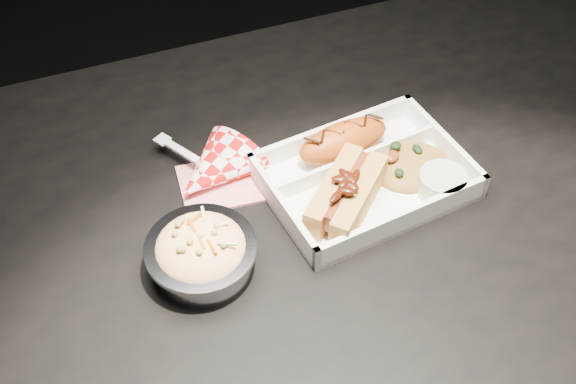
# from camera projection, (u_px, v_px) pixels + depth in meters

# --- Properties ---
(dining_table) EXTENTS (1.20, 0.80, 0.75)m
(dining_table) POSITION_uv_depth(u_px,v_px,m) (323.00, 257.00, 0.97)
(dining_table) COLOR black
(dining_table) RESTS_ON ground
(food_tray) EXTENTS (0.27, 0.21, 0.04)m
(food_tray) POSITION_uv_depth(u_px,v_px,m) (364.00, 179.00, 0.93)
(food_tray) COLOR white
(food_tray) RESTS_ON dining_table
(fried_pastry) EXTENTS (0.13, 0.07, 0.05)m
(fried_pastry) POSITION_uv_depth(u_px,v_px,m) (343.00, 141.00, 0.94)
(fried_pastry) COLOR #AE4911
(fried_pastry) RESTS_ON food_tray
(hotdog) EXTENTS (0.14, 0.13, 0.06)m
(hotdog) POSITION_uv_depth(u_px,v_px,m) (346.00, 193.00, 0.88)
(hotdog) COLOR #C78F44
(hotdog) RESTS_ON food_tray
(fried_rice_mound) EXTENTS (0.11, 0.10, 0.03)m
(fried_rice_mound) POSITION_uv_depth(u_px,v_px,m) (413.00, 161.00, 0.93)
(fried_rice_mound) COLOR olive
(fried_rice_mound) RESTS_ON food_tray
(cupcake_liner) EXTENTS (0.06, 0.06, 0.03)m
(cupcake_liner) POSITION_uv_depth(u_px,v_px,m) (442.00, 184.00, 0.91)
(cupcake_liner) COLOR #B3CA99
(cupcake_liner) RESTS_ON food_tray
(foil_coleslaw_cup) EXTENTS (0.13, 0.13, 0.07)m
(foil_coleslaw_cup) POSITION_uv_depth(u_px,v_px,m) (201.00, 252.00, 0.82)
(foil_coleslaw_cup) COLOR silver
(foil_coleslaw_cup) RESTS_ON dining_table
(napkin_fork) EXTENTS (0.15, 0.16, 0.10)m
(napkin_fork) POSITION_uv_depth(u_px,v_px,m) (213.00, 172.00, 0.93)
(napkin_fork) COLOR red
(napkin_fork) RESTS_ON dining_table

